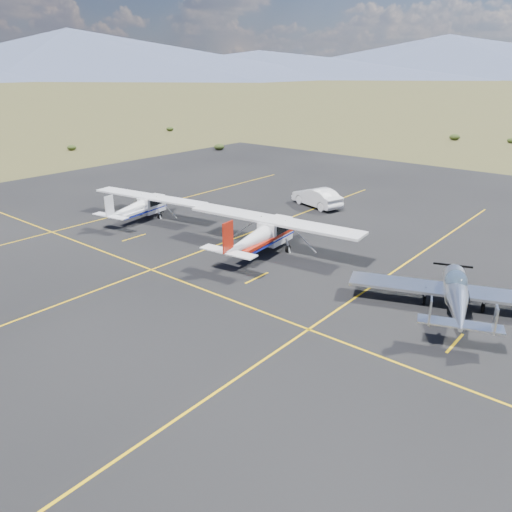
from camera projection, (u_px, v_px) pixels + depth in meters
ground at (407, 297)px, 25.57m from camera, size 1600.00×1600.00×0.00m
apron at (295, 265)px, 29.74m from camera, size 72.00×72.00×0.02m
aircraft_low_wing at (456, 293)px, 23.60m from camera, size 7.45×10.01×2.21m
aircraft_cessna at (263, 234)px, 30.93m from camera, size 7.33×12.16×3.06m
aircraft_plain at (141, 206)px, 37.96m from camera, size 6.20×10.22×2.58m
sedan at (317, 197)px, 41.74m from camera, size 3.00×5.11×1.59m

